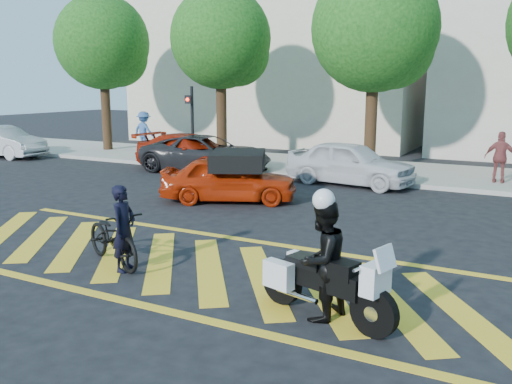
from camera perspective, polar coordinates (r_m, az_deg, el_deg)
The scene contains 19 objects.
ground at distance 10.28m, azimuth -7.32°, elevation -7.52°, with size 90.00×90.00×0.00m, color black.
sidewalk at distance 20.97m, azimuth 11.79°, elevation 2.25°, with size 60.00×5.00×0.15m, color #9E998E.
crosswalk at distance 10.30m, azimuth -7.50°, elevation -7.46°, with size 12.33×4.00×0.01m.
building_left at distance 32.03m, azimuth 2.55°, elevation 14.38°, with size 16.00×8.00×10.00m, color beige.
tree_far_left at distance 27.30m, azimuth -15.56°, elevation 14.61°, with size 4.40×4.40×7.41m.
tree_left at distance 23.39m, azimuth -3.38°, elevation 15.48°, with size 4.20×4.20×7.26m.
tree_center at distance 20.82m, azimuth 12.77°, elevation 16.02°, with size 4.60×4.60×7.56m.
signal_pole at distance 21.48m, azimuth -6.81°, elevation 7.58°, with size 0.28×0.43×3.20m.
officer_bike at distance 9.93m, azimuth -13.75°, elevation -3.74°, with size 0.57×0.37×1.56m, color black.
bicycle at distance 10.40m, azimuth -14.82°, elevation -4.62°, with size 0.68×1.96×1.03m, color black.
police_motorcycle at distance 7.84m, azimuth 7.07°, elevation -9.32°, with size 2.25×1.07×1.02m.
officer_moto at distance 7.73m, azimuth 6.98°, elevation -7.10°, with size 0.85×0.66×1.75m, color black.
red_convertible at distance 15.40m, azimuth -2.89°, elevation 1.41°, with size 1.54×3.82×1.30m, color #B32608.
parked_far_left at distance 27.26m, azimuth -25.15°, elevation 4.80°, with size 1.48×4.26×1.40m, color #A8AAB0.
parked_left at distance 20.99m, azimuth -6.89°, elevation 4.14°, with size 1.96×4.81×1.40m, color #971C09.
parked_mid_left at distance 20.60m, azimuth -5.28°, elevation 4.02°, with size 2.30×4.99×1.39m, color black.
parked_mid_right at distance 18.18m, azimuth 9.89°, elevation 3.03°, with size 1.72×4.28×1.46m, color silver.
pedestrian_left at distance 26.80m, azimuth -11.70°, elevation 6.34°, with size 1.19×0.68×1.84m, color #365B95.
pedestrian_right at distance 19.11m, azimuth 24.35°, elevation 3.35°, with size 0.97×0.40×1.66m, color brown.
Camera 1 is at (5.64, -7.94, 3.31)m, focal length 38.00 mm.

